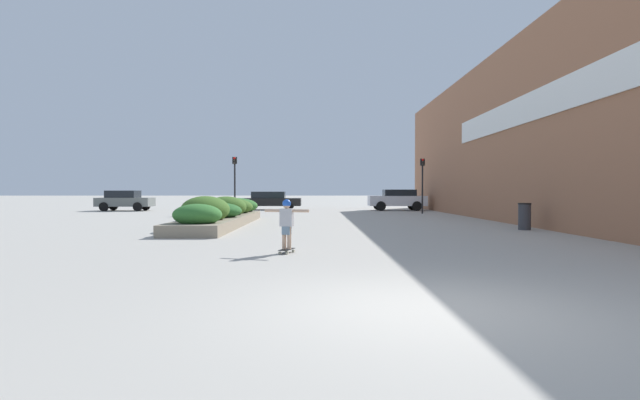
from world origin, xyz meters
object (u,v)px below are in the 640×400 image
(car_rightmost, at_px, (270,200))
(traffic_light_right, at_px, (422,176))
(car_center_left, at_px, (553,201))
(skateboard, at_px, (287,250))
(skateboarder, at_px, (287,219))
(car_center_right, at_px, (125,200))
(traffic_light_left, at_px, (235,175))
(trash_bin, at_px, (525,216))
(car_leftmost, at_px, (397,199))

(car_rightmost, bearing_deg, traffic_light_right, 56.98)
(car_center_left, height_order, traffic_light_right, traffic_light_right)
(skateboard, distance_m, skateboarder, 0.75)
(car_center_right, xyz_separation_m, traffic_light_left, (9.07, -5.11, 1.70))
(trash_bin, distance_m, car_rightmost, 23.53)
(skateboard, relative_size, skateboarder, 0.55)
(skateboard, xyz_separation_m, traffic_light_right, (7.65, 20.63, 2.37))
(traffic_light_right, bearing_deg, traffic_light_left, -178.61)
(car_leftmost, xyz_separation_m, traffic_light_right, (0.77, -5.32, 1.59))
(car_leftmost, xyz_separation_m, car_center_left, (10.70, -2.48, -0.05))
(skateboarder, xyz_separation_m, traffic_light_left, (-4.57, 20.34, 1.67))
(car_center_left, bearing_deg, car_center_right, 86.39)
(skateboarder, xyz_separation_m, car_leftmost, (6.88, 25.95, 0.03))
(trash_bin, height_order, traffic_light_left, traffic_light_left)
(skateboarder, xyz_separation_m, car_center_left, (17.58, 23.48, -0.02))
(car_rightmost, bearing_deg, skateboarder, 6.07)
(car_leftmost, height_order, car_center_left, car_leftmost)
(car_rightmost, bearing_deg, car_leftmost, 81.00)
(skateboard, relative_size, car_rightmost, 0.14)
(trash_bin, distance_m, car_leftmost, 19.01)
(car_center_left, bearing_deg, skateboarder, 143.17)
(car_center_right, bearing_deg, car_leftmost, 91.42)
(skateboard, height_order, traffic_light_right, traffic_light_right)
(car_leftmost, xyz_separation_m, car_center_right, (-20.52, -0.51, -0.05))
(skateboard, distance_m, car_center_right, 28.88)
(car_center_right, distance_m, car_rightmost, 10.90)
(car_center_right, xyz_separation_m, car_rightmost, (10.71, 2.06, -0.04))
(trash_bin, bearing_deg, car_leftmost, 95.34)
(trash_bin, distance_m, traffic_light_right, 13.78)
(car_center_right, height_order, traffic_light_right, traffic_light_right)
(trash_bin, distance_m, traffic_light_left, 18.87)
(trash_bin, bearing_deg, skateboard, -140.93)
(trash_bin, height_order, car_leftmost, car_leftmost)
(car_center_left, relative_size, car_rightmost, 0.99)
(skateboard, xyz_separation_m, car_center_left, (17.58, 23.48, 0.73))
(skateboarder, relative_size, car_rightmost, 0.25)
(skateboard, xyz_separation_m, car_leftmost, (6.88, 25.95, 0.78))
(car_center_right, bearing_deg, traffic_light_right, 77.26)
(trash_bin, bearing_deg, car_center_right, 140.43)
(skateboarder, xyz_separation_m, car_rightmost, (-2.93, 27.51, -0.06))
(skateboarder, height_order, traffic_light_right, traffic_light_right)
(car_rightmost, relative_size, traffic_light_left, 1.28)
(car_rightmost, distance_m, traffic_light_left, 7.56)
(trash_bin, xyz_separation_m, car_center_left, (8.93, 16.45, 0.28))
(car_leftmost, relative_size, car_rightmost, 0.91)
(skateboard, xyz_separation_m, skateboarder, (0.00, 0.00, 0.75))
(skateboarder, bearing_deg, car_center_left, 70.52)
(car_leftmost, height_order, car_center_right, car_leftmost)
(traffic_light_right, bearing_deg, skateboard, -110.34)
(traffic_light_right, bearing_deg, car_leftmost, 98.19)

